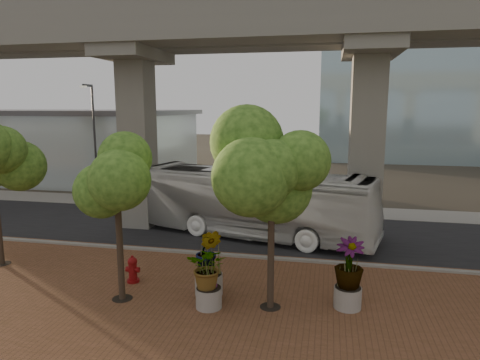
# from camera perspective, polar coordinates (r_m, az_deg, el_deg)

# --- Properties ---
(ground) EXTENTS (160.00, 160.00, 0.00)m
(ground) POSITION_cam_1_polar(r_m,az_deg,el_deg) (21.19, -0.31, -8.45)
(ground) COLOR #332F25
(ground) RESTS_ON ground
(brick_plaza) EXTENTS (70.00, 13.00, 0.06)m
(brick_plaza) POSITION_cam_1_polar(r_m,az_deg,el_deg) (14.06, -7.54, -18.30)
(brick_plaza) COLOR brown
(brick_plaza) RESTS_ON ground
(asphalt_road) EXTENTS (90.00, 8.00, 0.04)m
(asphalt_road) POSITION_cam_1_polar(r_m,az_deg,el_deg) (23.05, 0.74, -6.88)
(asphalt_road) COLOR black
(asphalt_road) RESTS_ON ground
(curb_strip) EXTENTS (70.00, 0.25, 0.16)m
(curb_strip) POSITION_cam_1_polar(r_m,az_deg,el_deg) (19.32, -1.58, -10.04)
(curb_strip) COLOR gray
(curb_strip) RESTS_ON ground
(far_sidewalk) EXTENTS (90.00, 3.00, 0.06)m
(far_sidewalk) POSITION_cam_1_polar(r_m,az_deg,el_deg) (28.28, 2.89, -3.72)
(far_sidewalk) COLOR gray
(far_sidewalk) RESTS_ON ground
(transit_viaduct) EXTENTS (72.00, 5.60, 12.40)m
(transit_viaduct) POSITION_cam_1_polar(r_m,az_deg,el_deg) (22.09, 0.78, 11.49)
(transit_viaduct) COLOR gray
(transit_viaduct) RESTS_ON ground
(station_pavilion) EXTENTS (23.00, 13.00, 6.30)m
(station_pavilion) POSITION_cam_1_polar(r_m,az_deg,el_deg) (43.26, -22.37, 4.53)
(station_pavilion) COLOR silver
(station_pavilion) RESTS_ON ground
(transit_bus) EXTENTS (13.11, 5.97, 3.56)m
(transit_bus) POSITION_cam_1_polar(r_m,az_deg,el_deg) (21.94, 1.54, -3.00)
(transit_bus) COLOR silver
(transit_bus) RESTS_ON ground
(fire_hydrant) EXTENTS (0.52, 0.47, 1.04)m
(fire_hydrant) POSITION_cam_1_polar(r_m,az_deg,el_deg) (16.98, -14.11, -11.48)
(fire_hydrant) COLOR maroon
(fire_hydrant) RESTS_ON ground
(planter_front) EXTENTS (1.93, 1.93, 2.12)m
(planter_front) POSITION_cam_1_polar(r_m,az_deg,el_deg) (14.30, -4.23, -11.92)
(planter_front) COLOR #AEA99D
(planter_front) RESTS_ON ground
(planter_right) EXTENTS (2.21, 2.21, 2.37)m
(planter_right) POSITION_cam_1_polar(r_m,az_deg,el_deg) (14.63, 14.32, -11.09)
(planter_right) COLOR gray
(planter_right) RESTS_ON ground
(planter_left) EXTENTS (2.18, 2.18, 2.40)m
(planter_left) POSITION_cam_1_polar(r_m,az_deg,el_deg) (15.17, -4.23, -9.94)
(planter_left) COLOR gray
(planter_left) RESTS_ON ground
(street_tree_near_west) EXTENTS (3.02, 3.02, 5.74)m
(street_tree_near_west) POSITION_cam_1_polar(r_m,az_deg,el_deg) (14.65, -16.17, 0.63)
(street_tree_near_west) COLOR #403124
(street_tree_near_west) RESTS_ON ground
(street_tree_near_east) EXTENTS (4.01, 4.01, 6.33)m
(street_tree_near_east) POSITION_cam_1_polar(r_m,az_deg,el_deg) (13.46, 4.28, 0.86)
(street_tree_near_east) COLOR #403124
(street_tree_near_east) RESTS_ON ground
(streetlamp_west) EXTENTS (0.39, 1.15, 7.97)m
(streetlamp_west) POSITION_cam_1_polar(r_m,az_deg,el_deg) (29.61, -18.92, 5.44)
(streetlamp_west) COLOR #323337
(streetlamp_west) RESTS_ON ground
(streetlamp_east) EXTENTS (0.39, 1.15, 7.91)m
(streetlamp_east) POSITION_cam_1_polar(r_m,az_deg,el_deg) (26.55, 16.78, 5.03)
(streetlamp_east) COLOR #2F3034
(streetlamp_east) RESTS_ON ground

